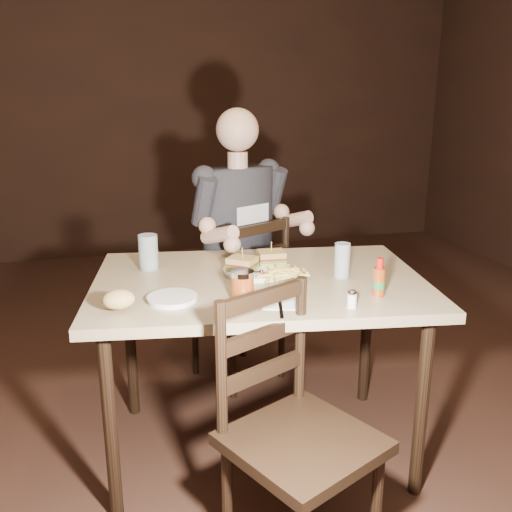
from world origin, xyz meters
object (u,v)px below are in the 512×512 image
object	(u,v)px
glass_left	(148,252)
hot_sauce	(379,277)
syrup_dispenser	(242,286)
side_plate	(172,299)
chair_far	(238,299)
chair_near	(303,442)
dinner_plate	(256,271)
main_table	(259,296)
glass_right	(342,260)
diner	(243,208)

from	to	relation	value
glass_left	hot_sauce	size ratio (longest dim) A/B	1.02
syrup_dispenser	side_plate	xyz separation A→B (m)	(-0.24, 0.06, -0.05)
chair_far	chair_near	xyz separation A→B (m)	(-0.12, -1.28, 0.01)
chair_far	dinner_plate	world-z (taller)	chair_far
main_table	hot_sauce	xyz separation A→B (m)	(0.36, -0.30, 0.15)
main_table	chair_far	distance (m)	0.71
chair_far	syrup_dispenser	world-z (taller)	same
main_table	chair_far	xyz separation A→B (m)	(0.07, 0.66, -0.26)
syrup_dispenser	side_plate	size ratio (longest dim) A/B	0.63
chair_far	main_table	bearing A→B (deg)	59.02
glass_right	chair_far	bearing A→B (deg)	108.63
dinner_plate	hot_sauce	bearing A→B (deg)	-46.63
hot_sauce	side_plate	distance (m)	0.74
glass_left	glass_right	bearing A→B (deg)	-23.77
dinner_plate	glass_right	bearing A→B (deg)	-24.83
dinner_plate	syrup_dispenser	size ratio (longest dim) A/B	2.35
chair_far	chair_near	size ratio (longest dim) A/B	0.98
main_table	glass_left	world-z (taller)	glass_left
chair_far	diner	bearing A→B (deg)	90.00
chair_far	syrup_dispenser	size ratio (longest dim) A/B	8.05
main_table	dinner_plate	bearing A→B (deg)	86.10
chair_far	glass_left	world-z (taller)	glass_left
glass_left	hot_sauce	bearing A→B (deg)	-35.68
chair_far	syrup_dispenser	xyz separation A→B (m)	(-0.20, -0.87, 0.38)
chair_near	chair_far	bearing A→B (deg)	60.31
chair_far	hot_sauce	size ratio (longest dim) A/B	6.16
syrup_dispenser	chair_far	bearing A→B (deg)	86.73
chair_near	hot_sauce	world-z (taller)	hot_sauce
hot_sauce	chair_near	bearing A→B (deg)	-141.21
diner	glass_right	distance (m)	0.72
chair_far	side_plate	size ratio (longest dim) A/B	5.09
hot_sauce	syrup_dispenser	world-z (taller)	hot_sauce
glass_left	diner	bearing A→B (deg)	35.95
chair_far	dinner_plate	xyz separation A→B (m)	(-0.07, -0.58, 0.34)
glass_left	glass_right	size ratio (longest dim) A/B	1.05
dinner_plate	hot_sauce	distance (m)	0.52
syrup_dispenser	side_plate	distance (m)	0.25
chair_near	dinner_plate	distance (m)	0.78
main_table	dinner_plate	xyz separation A→B (m)	(0.01, 0.07, 0.08)
main_table	syrup_dispenser	world-z (taller)	syrup_dispenser
diner	hot_sauce	world-z (taller)	diner
dinner_plate	glass_left	world-z (taller)	glass_left
syrup_dispenser	side_plate	bearing A→B (deg)	175.56
hot_sauce	dinner_plate	bearing A→B (deg)	133.37
dinner_plate	main_table	bearing A→B (deg)	-93.90
chair_near	dinner_plate	size ratio (longest dim) A/B	3.51
diner	chair_near	bearing A→B (deg)	-120.91
dinner_plate	chair_near	bearing A→B (deg)	-94.02
main_table	dinner_plate	size ratio (longest dim) A/B	5.55
syrup_dispenser	diner	bearing A→B (deg)	84.72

